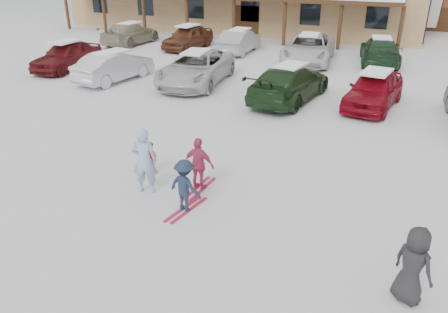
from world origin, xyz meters
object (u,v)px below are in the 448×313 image
at_px(parked_car_8, 188,37).
at_px(parked_car_7, 130,34).
at_px(parked_car_2, 196,68).
at_px(parked_car_10, 309,48).
at_px(child_magenta, 199,164).
at_px(bystander_dark, 413,265).
at_px(child_navy, 185,186).
at_px(parked_car_4, 374,89).
at_px(parked_car_0, 67,56).
at_px(adult_skier, 144,161).
at_px(parked_car_3, 289,83).
at_px(toddler_red, 150,157).
at_px(parked_car_11, 380,51).
at_px(parked_car_1, 114,66).
at_px(parked_car_9, 239,41).

bearing_deg(parked_car_8, parked_car_7, -173.18).
height_order(parked_car_2, parked_car_10, parked_car_10).
bearing_deg(parked_car_7, child_magenta, 130.82).
distance_m(child_magenta, bystander_dark, 5.66).
bearing_deg(parked_car_2, child_navy, -71.04).
bearing_deg(parked_car_10, parked_car_7, 171.32).
bearing_deg(child_magenta, parked_car_4, -108.57).
distance_m(child_navy, parked_car_8, 19.68).
relative_size(child_magenta, parked_car_0, 0.33).
bearing_deg(child_magenta, adult_skier, 30.62).
xyz_separation_m(parked_car_2, parked_car_3, (4.73, -0.82, -0.02)).
relative_size(toddler_red, parked_car_2, 0.17).
bearing_deg(adult_skier, parked_car_2, -90.10).
bearing_deg(parked_car_11, child_navy, 72.75).
distance_m(child_magenta, parked_car_8, 18.67).
relative_size(bystander_dark, parked_car_1, 0.35).
bearing_deg(parked_car_1, parked_car_0, -4.85).
distance_m(parked_car_0, parked_car_1, 3.74).
distance_m(adult_skier, parked_car_4, 10.60).
distance_m(adult_skier, parked_car_3, 9.15).
bearing_deg(parked_car_11, parked_car_4, 85.15).
distance_m(parked_car_4, parked_car_11, 8.01).
distance_m(adult_skier, child_navy, 1.45).
distance_m(bystander_dark, parked_car_9, 21.56).
relative_size(parked_car_2, parked_car_7, 1.13).
distance_m(bystander_dark, parked_car_7, 26.03).
relative_size(child_magenta, parked_car_1, 0.34).
xyz_separation_m(toddler_red, parked_car_8, (-6.97, 16.13, 0.28)).
relative_size(parked_car_9, parked_car_11, 0.86).
bearing_deg(parked_car_3, child_magenta, 97.41).
relative_size(child_navy, parked_car_10, 0.24).
bearing_deg(parked_car_3, parked_car_11, -100.66).
xyz_separation_m(child_navy, parked_car_1, (-8.59, 9.25, 0.03)).
bearing_deg(parked_car_4, parked_car_11, 101.74).
relative_size(adult_skier, parked_car_0, 0.41).
height_order(parked_car_8, parked_car_10, parked_car_10).
height_order(adult_skier, parked_car_8, adult_skier).
bearing_deg(parked_car_7, parked_car_1, 121.32).
distance_m(child_navy, parked_car_3, 9.47).
bearing_deg(parked_car_9, parked_car_3, 122.55).
bearing_deg(child_magenta, bystander_dark, 159.97).
height_order(parked_car_2, parked_car_11, parked_car_2).
xyz_separation_m(toddler_red, parked_car_0, (-10.37, 8.68, 0.28)).
relative_size(parked_car_1, parked_car_3, 0.84).
distance_m(adult_skier, parked_car_10, 16.32).
height_order(toddler_red, parked_car_0, parked_car_0).
xyz_separation_m(parked_car_9, parked_car_11, (8.30, 0.17, 0.01)).
distance_m(bystander_dark, parked_car_2, 15.05).
bearing_deg(toddler_red, parked_car_8, -56.08).
bearing_deg(parked_car_1, parked_car_10, -127.28).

